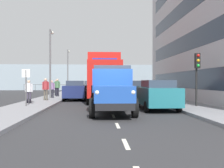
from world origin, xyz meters
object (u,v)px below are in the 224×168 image
(truck_vintage_blue, at_px, (112,91))
(car_teal_kerbside_near, at_px, (157,94))
(lorry_cargo_red, at_px, (104,76))
(car_black_kerbside_1, at_px, (140,91))
(pedestrian_couple_a, at_px, (56,86))
(lamp_post_far, at_px, (68,67))
(pedestrian_couple_b, at_px, (29,90))
(traffic_light_near, at_px, (197,68))
(street_sign, at_px, (26,81))
(car_navy_oppositeside_0, at_px, (76,90))
(pedestrian_by_lamp, at_px, (52,88))
(car_grey_oppositeside_1, at_px, (81,88))
(lamp_post_promenade, at_px, (50,57))
(pedestrian_in_dark_coat, at_px, (46,87))
(pedestrian_strolling, at_px, (57,86))

(truck_vintage_blue, xyz_separation_m, car_teal_kerbside_near, (-2.74, -1.75, -0.28))
(lorry_cargo_red, bearing_deg, car_black_kerbside_1, 175.34)
(truck_vintage_blue, distance_m, pedestrian_couple_a, 15.10)
(lamp_post_far, bearing_deg, pedestrian_couple_b, 87.97)
(traffic_light_near, bearing_deg, truck_vintage_blue, 21.72)
(lorry_cargo_red, distance_m, car_teal_kerbside_near, 6.87)
(car_teal_kerbside_near, bearing_deg, street_sign, -7.77)
(pedestrian_couple_a, bearing_deg, car_teal_kerbside_near, 122.68)
(car_navy_oppositeside_0, distance_m, pedestrian_by_lamp, 2.41)
(pedestrian_couple_b, bearing_deg, car_teal_kerbside_near, 158.61)
(car_grey_oppositeside_1, bearing_deg, lamp_post_promenade, 66.08)
(pedestrian_by_lamp, relative_size, street_sign, 0.71)
(truck_vintage_blue, height_order, car_black_kerbside_1, truck_vintage_blue)
(car_black_kerbside_1, height_order, pedestrian_couple_a, pedestrian_couple_a)
(pedestrian_in_dark_coat, xyz_separation_m, pedestrian_by_lamp, (0.05, -2.88, -0.10))
(car_grey_oppositeside_1, height_order, traffic_light_near, traffic_light_near)
(car_navy_oppositeside_0, height_order, traffic_light_near, traffic_light_near)
(car_navy_oppositeside_0, bearing_deg, lamp_post_promenade, -14.68)
(lorry_cargo_red, xyz_separation_m, car_black_kerbside_1, (-2.96, 0.24, -1.18))
(traffic_light_near, distance_m, street_sign, 10.42)
(car_black_kerbside_1, relative_size, street_sign, 1.70)
(lorry_cargo_red, bearing_deg, lamp_post_promenade, -24.90)
(truck_vintage_blue, relative_size, pedestrian_couple_b, 3.53)
(lorry_cargo_red, xyz_separation_m, lamp_post_promenade, (4.79, -2.22, 1.81))
(car_grey_oppositeside_1, xyz_separation_m, lamp_post_far, (2.26, -6.63, 2.85))
(car_navy_oppositeside_0, bearing_deg, pedestrian_couple_b, 57.31)
(pedestrian_strolling, bearing_deg, lorry_cargo_red, 134.42)
(lamp_post_far, bearing_deg, pedestrian_in_dark_coat, 90.19)
(pedestrian_couple_a, relative_size, lamp_post_far, 0.28)
(pedestrian_couple_a, bearing_deg, pedestrian_by_lamp, 94.32)
(car_black_kerbside_1, xyz_separation_m, lamp_post_far, (7.66, -14.38, 2.85))
(car_teal_kerbside_near, height_order, pedestrian_couple_a, pedestrian_couple_a)
(pedestrian_couple_b, bearing_deg, car_black_kerbside_1, -162.51)
(pedestrian_couple_b, bearing_deg, lorry_cargo_red, -151.78)
(traffic_light_near, bearing_deg, car_grey_oppositeside_1, -59.00)
(traffic_light_near, relative_size, lamp_post_promenade, 0.51)
(car_grey_oppositeside_1, height_order, pedestrian_strolling, pedestrian_strolling)
(truck_vintage_blue, bearing_deg, pedestrian_strolling, -68.98)
(car_teal_kerbside_near, bearing_deg, pedestrian_in_dark_coat, -36.43)
(car_teal_kerbside_near, xyz_separation_m, car_black_kerbside_1, (0.00, -5.84, -0.00))
(lorry_cargo_red, bearing_deg, traffic_light_near, 133.88)
(pedestrian_strolling, bearing_deg, truck_vintage_blue, 111.02)
(lamp_post_far, bearing_deg, car_grey_oppositeside_1, 108.80)
(traffic_light_near, bearing_deg, lamp_post_promenade, -37.68)
(truck_vintage_blue, xyz_separation_m, pedestrian_couple_b, (5.53, -4.99, -0.09))
(pedestrian_couple_b, xyz_separation_m, street_sign, (-0.45, 2.17, 0.60))
(car_black_kerbside_1, distance_m, pedestrian_strolling, 9.01)
(car_navy_oppositeside_0, distance_m, pedestrian_couple_a, 5.37)
(pedestrian_in_dark_coat, relative_size, pedestrian_by_lamp, 1.10)
(truck_vintage_blue, bearing_deg, street_sign, -29.03)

